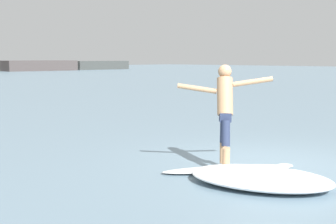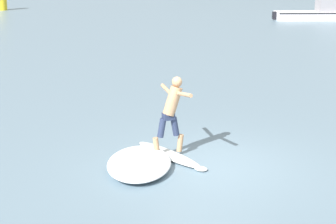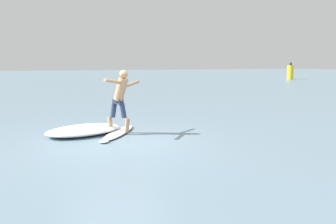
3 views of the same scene
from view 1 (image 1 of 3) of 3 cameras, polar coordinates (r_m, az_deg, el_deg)
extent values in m
plane|color=slate|center=(9.14, 12.32, -6.27)|extent=(200.00, 200.00, 0.00)
cube|color=#463F3E|center=(77.17, -15.46, 5.47)|extent=(11.76, 5.21, 1.61)
cube|color=#3D413F|center=(83.87, -8.30, 5.67)|extent=(10.60, 3.54, 1.48)
ellipsoid|color=white|center=(8.47, 6.89, -6.92)|extent=(2.19, 1.64, 0.08)
ellipsoid|color=white|center=(8.93, 14.01, -6.37)|extent=(0.41, 0.39, 0.07)
ellipsoid|color=#2D2D33|center=(8.47, 6.89, -6.92)|extent=(2.20, 1.66, 0.04)
cone|color=black|center=(8.23, 0.66, -8.00)|extent=(0.07, 0.07, 0.14)
cone|color=black|center=(8.15, 1.98, -8.16)|extent=(0.07, 0.07, 0.14)
cone|color=black|center=(8.40, 1.52, -7.72)|extent=(0.07, 0.07, 0.14)
cylinder|color=tan|center=(8.72, 6.76, -4.89)|extent=(0.22, 0.22, 0.42)
cylinder|color=#283351|center=(8.51, 6.87, -2.24)|extent=(0.27, 0.26, 0.47)
cylinder|color=tan|center=(8.12, 7.09, -5.74)|extent=(0.22, 0.22, 0.42)
cylinder|color=#283351|center=(8.18, 7.05, -2.60)|extent=(0.27, 0.26, 0.47)
cube|color=#283351|center=(8.31, 6.98, -0.62)|extent=(0.33, 0.32, 0.16)
cylinder|color=tan|center=(8.37, 6.96, 1.90)|extent=(0.54, 0.53, 0.73)
sphere|color=tan|center=(8.46, 6.94, 4.93)|extent=(0.24, 0.24, 0.24)
cylinder|color=tan|center=(8.41, 3.57, 2.88)|extent=(0.54, 0.60, 0.21)
cylinder|color=tan|center=(8.49, 10.28, 3.66)|extent=(0.54, 0.59, 0.20)
ellipsoid|color=white|center=(7.64, 11.17, -7.87)|extent=(2.05, 2.61, 0.24)
camera|label=2|loc=(12.92, 78.18, 12.95)|focal=60.00mm
camera|label=3|loc=(16.26, 34.59, 5.67)|focal=35.00mm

